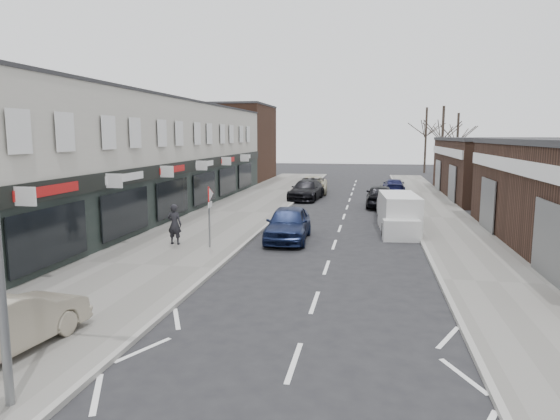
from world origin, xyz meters
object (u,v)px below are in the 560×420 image
at_px(parked_car_left_c, 313,185).
at_px(parked_car_right_b, 380,196).
at_px(sedan_on_pavement, 4,323).
at_px(warning_sign, 210,199).
at_px(parked_car_left_a, 288,224).
at_px(pedestrian, 175,224).
at_px(parked_car_right_a, 392,206).
at_px(parked_car_left_b, 306,190).
at_px(white_van, 399,214).
at_px(parked_car_right_c, 394,186).

relative_size(parked_car_left_c, parked_car_right_b, 1.12).
height_order(sedan_on_pavement, parked_car_right_b, parked_car_right_b).
height_order(warning_sign, parked_car_left_a, warning_sign).
height_order(warning_sign, sedan_on_pavement, warning_sign).
bearing_deg(pedestrian, parked_car_right_b, -116.11).
bearing_deg(parked_car_right_b, parked_car_right_a, 97.59).
height_order(pedestrian, parked_car_right_b, pedestrian).
relative_size(parked_car_left_a, parked_car_left_c, 0.91).
height_order(parked_car_left_c, parked_car_right_a, parked_car_right_a).
bearing_deg(parked_car_right_a, parked_car_left_b, -53.11).
xyz_separation_m(white_van, parked_car_right_a, (-0.20, 4.30, -0.15)).
distance_m(parked_car_right_a, parked_car_right_b, 4.71).
relative_size(white_van, parked_car_left_c, 0.97).
xyz_separation_m(white_van, parked_car_right_c, (0.49, 17.49, -0.28)).
bearing_deg(white_van, parked_car_right_b, 90.79).
bearing_deg(parked_car_left_c, pedestrian, -103.69).
xyz_separation_m(white_van, parked_car_right_b, (-0.81, 8.96, -0.12)).
bearing_deg(parked_car_right_c, sedan_on_pavement, 74.37).
bearing_deg(warning_sign, parked_car_right_b, 63.19).
distance_m(parked_car_left_b, parked_car_right_a, 9.81).
xyz_separation_m(white_van, parked_car_left_c, (-6.29, 16.25, -0.19)).
xyz_separation_m(parked_car_left_a, parked_car_left_b, (-1.07, 15.06, -0.05)).
height_order(parked_car_left_b, parked_car_right_a, parked_car_right_a).
bearing_deg(parked_car_right_c, warning_sign, 69.94).
height_order(pedestrian, parked_car_left_c, pedestrian).
xyz_separation_m(sedan_on_pavement, parked_car_right_c, (9.82, 33.97, -0.16)).
height_order(parked_car_left_c, parked_car_right_b, parked_car_right_b).
relative_size(white_van, pedestrian, 2.82).
distance_m(sedan_on_pavement, parked_car_right_a, 22.69).
bearing_deg(parked_car_left_b, pedestrian, -96.33).
bearing_deg(parked_car_left_c, parked_car_left_a, -90.96).
distance_m(sedan_on_pavement, parked_car_right_c, 35.36).
xyz_separation_m(white_van, sedan_on_pavement, (-9.33, -16.48, -0.12)).
bearing_deg(sedan_on_pavement, pedestrian, -79.35).
relative_size(sedan_on_pavement, parked_car_right_a, 0.88).
height_order(white_van, pedestrian, white_van).
relative_size(white_van, parked_car_left_b, 0.98).
bearing_deg(white_van, parked_car_left_b, 113.30).
xyz_separation_m(parked_car_left_b, parked_car_right_b, (5.47, -3.02, 0.04)).
bearing_deg(warning_sign, parked_car_right_c, 69.45).
xyz_separation_m(warning_sign, white_van, (8.17, 5.60, -1.29)).
distance_m(parked_car_left_b, parked_car_right_c, 8.73).
xyz_separation_m(parked_car_left_b, parked_car_right_a, (6.08, -7.69, 0.01)).
relative_size(parked_car_left_b, parked_car_right_c, 1.20).
bearing_deg(sedan_on_pavement, parked_car_right_a, -106.05).
xyz_separation_m(parked_car_right_a, parked_car_right_b, (-0.61, 4.67, 0.03)).
xyz_separation_m(parked_car_left_b, parked_car_right_c, (6.77, 5.51, -0.12)).
bearing_deg(warning_sign, white_van, 34.45).
bearing_deg(pedestrian, parked_car_right_c, -108.10).
height_order(white_van, parked_car_left_b, white_van).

